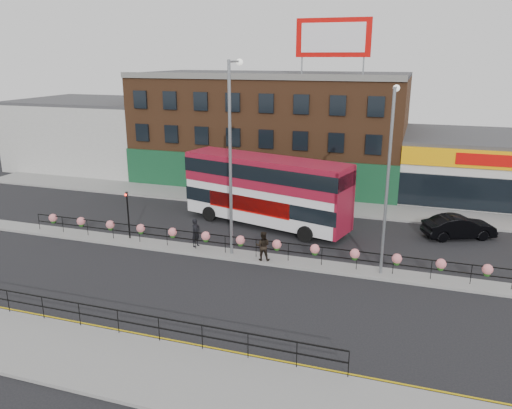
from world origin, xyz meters
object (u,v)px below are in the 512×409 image
(pedestrian_a, at_px, (196,233))
(lamp_column_west, at_px, (232,143))
(pedestrian_b, at_px, (263,246))
(double_decker_bus, at_px, (266,184))
(car, at_px, (459,227))
(lamp_column_east, at_px, (389,166))

(pedestrian_a, distance_m, lamp_column_west, 6.44)
(pedestrian_b, distance_m, lamp_column_west, 6.33)
(double_decker_bus, bearing_deg, pedestrian_b, -74.29)
(car, relative_size, pedestrian_b, 2.78)
(double_decker_bus, distance_m, pedestrian_a, 6.68)
(lamp_column_west, bearing_deg, lamp_column_east, -0.80)
(car, height_order, pedestrian_b, pedestrian_b)
(pedestrian_a, height_order, lamp_column_west, lamp_column_west)
(car, distance_m, lamp_column_west, 16.53)
(double_decker_bus, xyz_separation_m, lamp_column_east, (8.64, -5.91, 3.12))
(pedestrian_b, bearing_deg, lamp_column_east, 174.68)
(car, relative_size, lamp_column_west, 0.43)
(lamp_column_west, relative_size, lamp_column_east, 1.13)
(double_decker_bus, relative_size, lamp_column_west, 1.10)
(double_decker_bus, xyz_separation_m, car, (13.09, 1.66, -2.29))
(pedestrian_a, height_order, pedestrian_b, pedestrian_a)
(double_decker_bus, xyz_separation_m, pedestrian_a, (-2.88, -5.68, -2.01))
(pedestrian_b, xyz_separation_m, lamp_column_east, (6.82, 0.56, 5.15))
(pedestrian_b, bearing_deg, lamp_column_west, -27.87)
(car, bearing_deg, lamp_column_west, 94.88)
(car, xyz_separation_m, lamp_column_east, (-4.45, -7.56, 5.41))
(pedestrian_a, height_order, lamp_column_east, lamp_column_east)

